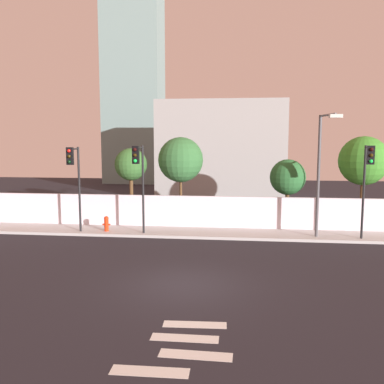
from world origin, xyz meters
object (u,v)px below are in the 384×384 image
traffic_light_center (367,172)px  traffic_light_right (74,171)px  fire_hydrant (106,223)px  roadside_tree_midright (288,178)px  traffic_light_left (139,170)px  roadside_tree_rightmost (364,161)px  street_lamp_curbside (321,165)px  roadside_tree_midleft (181,160)px  roadside_tree_leftmost (131,165)px

traffic_light_center → traffic_light_right: bearing=-179.5°
fire_hydrant → roadside_tree_midright: roadside_tree_midright is taller
fire_hydrant → roadside_tree_midright: (10.05, 2.71, 2.38)m
traffic_light_left → traffic_light_center: traffic_light_center is taller
traffic_light_left → roadside_tree_midright: traffic_light_left is taller
traffic_light_left → fire_hydrant: size_ratio=5.66×
traffic_light_center → roadside_tree_rightmost: 3.56m
traffic_light_right → fire_hydrant: size_ratio=5.57×
street_lamp_curbside → fire_hydrant: bearing=178.3°
street_lamp_curbside → roadside_tree_midright: bearing=113.2°
roadside_tree_rightmost → fire_hydrant: bearing=-169.2°
traffic_light_left → roadside_tree_midleft: bearing=65.2°
traffic_light_left → fire_hydrant: traffic_light_left is taller
street_lamp_curbside → roadside_tree_midright: size_ratio=1.55×
roadside_tree_rightmost → roadside_tree_midleft: bearing=180.0°
roadside_tree_leftmost → roadside_tree_midleft: size_ratio=0.88×
fire_hydrant → roadside_tree_leftmost: roadside_tree_leftmost is taller
roadside_tree_midright → roadside_tree_rightmost: roadside_tree_rightmost is taller
traffic_light_left → roadside_tree_midleft: size_ratio=0.89×
traffic_light_center → roadside_tree_leftmost: size_ratio=1.02×
traffic_light_center → traffic_light_left: bearing=-179.3°
traffic_light_center → traffic_light_right: 14.89m
traffic_light_center → roadside_tree_midleft: 10.34m
traffic_light_left → roadside_tree_leftmost: size_ratio=1.01×
roadside_tree_midright → roadside_tree_midleft: bearing=180.0°
street_lamp_curbside → roadside_tree_midright: (-1.31, 3.04, -0.94)m
traffic_light_right → roadside_tree_rightmost: (15.63, 3.58, 0.43)m
fire_hydrant → roadside_tree_midright: 10.68m
traffic_light_center → fire_hydrant: traffic_light_center is taller
traffic_light_center → street_lamp_curbside: (-2.14, 0.42, 0.32)m
traffic_light_right → roadside_tree_midleft: roadside_tree_midleft is taller
traffic_light_right → roadside_tree_rightmost: 16.04m
street_lamp_curbside → roadside_tree_midleft: bearing=158.2°
traffic_light_left → roadside_tree_leftmost: bearing=111.0°
roadside_tree_rightmost → roadside_tree_midright: bearing=180.0°
street_lamp_curbside → roadside_tree_midleft: (-7.59, 3.04, 0.05)m
street_lamp_curbside → roadside_tree_leftmost: 11.06m
roadside_tree_leftmost → roadside_tree_midleft: roadside_tree_midleft is taller
traffic_light_center → fire_hydrant: size_ratio=5.70×
fire_hydrant → roadside_tree_rightmost: bearing=10.8°
fire_hydrant → roadside_tree_midleft: bearing=35.7°
street_lamp_curbside → fire_hydrant: street_lamp_curbside is taller
traffic_light_left → roadside_tree_rightmost: 12.66m
roadside_tree_midright → roadside_tree_leftmost: bearing=180.0°
roadside_tree_leftmost → roadside_tree_rightmost: (13.51, 0.00, 0.33)m
roadside_tree_rightmost → traffic_light_center: bearing=-102.1°
traffic_light_left → roadside_tree_leftmost: 3.85m
traffic_light_left → roadside_tree_rightmost: bearing=16.5°
traffic_light_right → roadside_tree_midleft: (5.16, 3.58, 0.43)m
traffic_light_right → roadside_tree_midright: bearing=17.4°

